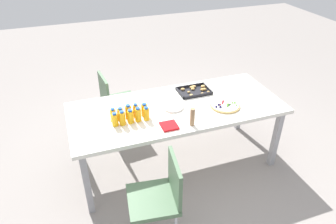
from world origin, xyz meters
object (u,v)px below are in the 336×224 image
object	(u,v)px
chair_near_left	(161,194)
juice_bottle_6	(121,114)
juice_bottle_1	(122,118)
juice_bottle_8	(136,111)
chair_far_left	(115,99)
juice_bottle_0	(115,120)
juice_bottle_5	(113,115)
juice_bottle_4	(146,114)
juice_bottle_2	(130,117)
party_table	(177,112)
plate_stack	(173,107)
juice_bottle_7	(128,112)
juice_bottle_9	(144,110)
juice_bottle_3	(138,115)
fruit_pizza	(225,105)
cardboard_tube	(192,117)
napkin_stack	(169,126)
snack_tray	(194,91)

from	to	relation	value
chair_near_left	juice_bottle_6	xyz separation A→B (m)	(-0.13, 0.79, 0.32)
juice_bottle_1	juice_bottle_8	world-z (taller)	same
chair_far_left	juice_bottle_0	size ratio (longest dim) A/B	6.06
chair_near_left	juice_bottle_5	xyz separation A→B (m)	(-0.20, 0.80, 0.32)
juice_bottle_1	juice_bottle_4	distance (m)	0.23
juice_bottle_2	juice_bottle_8	world-z (taller)	juice_bottle_8
party_table	plate_stack	size ratio (longest dim) A/B	10.29
juice_bottle_5	juice_bottle_7	distance (m)	0.15
juice_bottle_0	juice_bottle_1	world-z (taller)	juice_bottle_1
juice_bottle_8	juice_bottle_9	xyz separation A→B (m)	(0.09, -0.00, -0.01)
juice_bottle_1	juice_bottle_3	size ratio (longest dim) A/B	1.01
juice_bottle_2	juice_bottle_4	bearing A→B (deg)	-0.22
party_table	chair_far_left	world-z (taller)	chair_far_left
chair_near_left	chair_far_left	world-z (taller)	same
juice_bottle_1	fruit_pizza	bearing A→B (deg)	-1.39
party_table	cardboard_tube	world-z (taller)	cardboard_tube
juice_bottle_0	juice_bottle_3	size ratio (longest dim) A/B	0.93
juice_bottle_1	napkin_stack	size ratio (longest dim) A/B	0.98
party_table	juice_bottle_0	distance (m)	0.68
juice_bottle_2	napkin_stack	bearing A→B (deg)	-30.20
juice_bottle_1	juice_bottle_3	xyz separation A→B (m)	(0.15, 0.01, -0.00)
juice_bottle_0	napkin_stack	world-z (taller)	juice_bottle_0
chair_far_left	juice_bottle_9	bearing A→B (deg)	4.44
juice_bottle_6	juice_bottle_2	bearing A→B (deg)	-42.76
party_table	juice_bottle_1	size ratio (longest dim) A/B	14.77
juice_bottle_9	napkin_stack	distance (m)	0.31
juice_bottle_1	juice_bottle_5	bearing A→B (deg)	128.93
juice_bottle_6	fruit_pizza	bearing A→B (deg)	-5.62
juice_bottle_1	juice_bottle_4	world-z (taller)	juice_bottle_1
juice_bottle_5	napkin_stack	size ratio (longest dim) A/B	0.93
juice_bottle_6	napkin_stack	world-z (taller)	juice_bottle_6
juice_bottle_2	snack_tray	world-z (taller)	juice_bottle_2
juice_bottle_1	juice_bottle_4	size ratio (longest dim) A/B	1.06
juice_bottle_7	plate_stack	world-z (taller)	juice_bottle_7
juice_bottle_3	plate_stack	bearing A→B (deg)	15.91
party_table	juice_bottle_8	size ratio (longest dim) A/B	14.80
juice_bottle_0	juice_bottle_7	xyz separation A→B (m)	(0.15, 0.08, 0.01)
plate_stack	juice_bottle_8	bearing A→B (deg)	-174.48
juice_bottle_5	plate_stack	distance (m)	0.62
juice_bottle_0	juice_bottle_5	distance (m)	0.08
party_table	juice_bottle_2	bearing A→B (deg)	-166.31
napkin_stack	cardboard_tube	distance (m)	0.23
snack_tray	juice_bottle_1	bearing A→B (deg)	-157.73
juice_bottle_0	chair_near_left	bearing A→B (deg)	-74.24
juice_bottle_7	napkin_stack	bearing A→B (deg)	-39.33
juice_bottle_8	snack_tray	distance (m)	0.79
snack_tray	napkin_stack	xyz separation A→B (m)	(-0.49, -0.54, -0.00)
juice_bottle_6	chair_far_left	bearing A→B (deg)	84.36
chair_far_left	juice_bottle_2	bearing A→B (deg)	-6.03
juice_bottle_0	chair_far_left	bearing A→B (deg)	80.61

